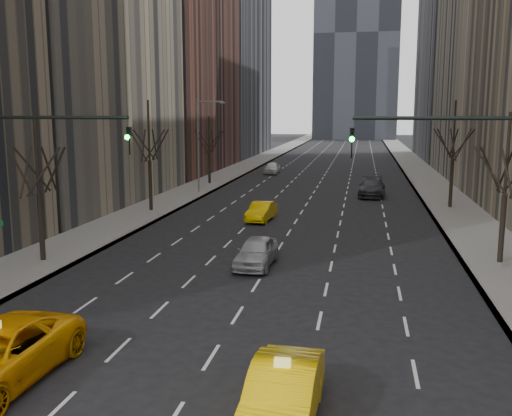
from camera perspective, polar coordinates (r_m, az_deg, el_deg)
The scene contains 16 objects.
sidewalk_left at distance 81.27m, azimuth -1.50°, elevation 4.00°, with size 4.50×320.00×0.15m, color slate.
sidewalk_right at distance 79.84m, azimuth 16.00°, elevation 3.54°, with size 4.50×320.00×0.15m, color slate.
bld_left_far at distance 80.76m, azimuth -9.03°, elevation 19.48°, with size 14.00×28.00×44.00m, color brown.
tree_lw_b at distance 32.10m, azimuth -20.87°, elevation 1.35°, with size 3.36×3.50×7.82m.
tree_lw_c at distance 46.38m, azimuth -10.58°, elevation 4.56°, with size 3.36×3.50×8.74m.
tree_lw_d at distance 63.48m, azimuth -4.71°, elevation 5.57°, with size 3.36×3.50×7.36m.
tree_rw_b at distance 32.22m, azimuth 23.60°, elevation 1.20°, with size 3.36×3.50×7.82m.
tree_rw_c at distance 49.79m, azimuth 19.05°, elevation 4.53°, with size 3.36×3.50×8.74m.
traffic_mast_left at distance 25.32m, azimuth -22.54°, elevation 3.24°, with size 6.69×0.39×8.00m.
traffic_mast_right at distance 21.68m, azimuth 22.28°, elevation 2.31°, with size 6.69×0.39×8.00m.
streetlight_far at distance 56.32m, azimuth -5.47°, elevation 7.15°, with size 2.83×0.22×9.00m.
taxi_sedan at distance 15.30m, azimuth 2.64°, elevation -18.31°, with size 1.71×4.90×1.62m, color yellow.
silver_sedan_ahead at distance 29.80m, azimuth 0.04°, elevation -4.40°, with size 1.80×4.47×1.52m, color #A4A6AC.
far_taxi at distance 42.24m, azimuth 0.54°, elevation -0.34°, with size 1.46×4.18×1.38m, color yellow.
far_suv_grey at distance 55.56m, azimuth 11.51°, elevation 2.04°, with size 2.41×5.92×1.72m, color #2D2C31.
far_car_white at distance 74.57m, azimuth 1.62°, elevation 4.03°, with size 1.79×4.46×1.52m, color white.
Camera 1 is at (4.69, -9.09, 7.96)m, focal length 40.00 mm.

